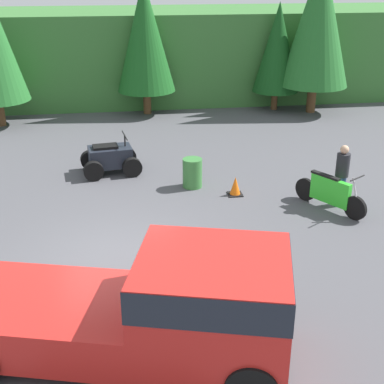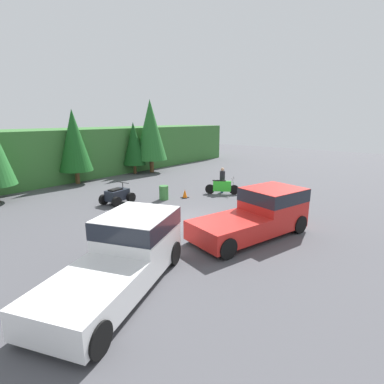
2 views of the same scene
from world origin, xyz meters
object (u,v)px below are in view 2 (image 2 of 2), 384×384
(pickup_truck_red, at_px, (260,212))
(pickup_truck_second, at_px, (125,251))
(steel_barrel, at_px, (164,193))
(dirt_bike, at_px, (222,187))
(rider_person, at_px, (222,179))
(traffic_cone, at_px, (185,194))
(quad_atv, at_px, (117,196))

(pickup_truck_red, distance_m, pickup_truck_second, 6.42)
(pickup_truck_second, relative_size, steel_barrel, 6.67)
(steel_barrel, bearing_deg, dirt_bike, -31.22)
(pickup_truck_red, distance_m, dirt_bike, 7.25)
(pickup_truck_red, height_order, steel_barrel, pickup_truck_red)
(rider_person, height_order, steel_barrel, rider_person)
(dirt_bike, bearing_deg, steel_barrel, -153.53)
(dirt_bike, xyz_separation_m, traffic_cone, (-2.31, 1.33, -0.23))
(dirt_bike, bearing_deg, pickup_truck_red, -75.86)
(quad_atv, bearing_deg, traffic_cone, -40.40)
(pickup_truck_second, bearing_deg, pickup_truck_red, -33.62)
(pickup_truck_second, relative_size, dirt_bike, 2.98)
(pickup_truck_second, xyz_separation_m, dirt_bike, (11.23, 3.82, -0.54))
(quad_atv, bearing_deg, pickup_truck_second, -133.53)
(rider_person, bearing_deg, steel_barrel, -149.77)
(dirt_bike, height_order, quad_atv, quad_atv)
(pickup_truck_red, height_order, traffic_cone, pickup_truck_red)
(steel_barrel, bearing_deg, quad_atv, 147.89)
(dirt_bike, bearing_deg, traffic_cone, -152.12)
(pickup_truck_second, height_order, quad_atv, pickup_truck_second)
(pickup_truck_second, bearing_deg, dirt_bike, -2.09)
(rider_person, relative_size, traffic_cone, 3.15)
(quad_atv, bearing_deg, rider_person, -36.01)
(traffic_cone, bearing_deg, pickup_truck_second, -150.01)
(dirt_bike, xyz_separation_m, rider_person, (0.38, 0.24, 0.46))
(pickup_truck_second, height_order, traffic_cone, pickup_truck_second)
(dirt_bike, bearing_deg, pickup_truck_second, -103.53)
(rider_person, bearing_deg, quad_atv, -152.31)
(pickup_truck_second, xyz_separation_m, rider_person, (11.61, 4.07, -0.08))
(traffic_cone, bearing_deg, dirt_bike, -29.81)
(pickup_truck_second, distance_m, rider_person, 12.30)
(pickup_truck_second, relative_size, rider_person, 3.39)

